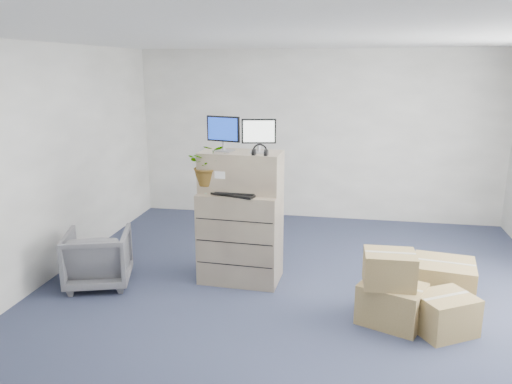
# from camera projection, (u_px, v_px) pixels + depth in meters

# --- Properties ---
(ground) EXTENTS (7.00, 7.00, 0.00)m
(ground) POSITION_uv_depth(u_px,v_px,m) (292.00, 313.00, 5.27)
(ground) COLOR #262C45
(ground) RESTS_ON ground
(wall_back) EXTENTS (6.00, 0.02, 2.80)m
(wall_back) POSITION_uv_depth(u_px,v_px,m) (317.00, 136.00, 8.26)
(wall_back) COLOR #B8B7AF
(wall_back) RESTS_ON ground
(filing_cabinet_lower) EXTENTS (0.97, 0.62, 1.10)m
(filing_cabinet_lower) POSITION_uv_depth(u_px,v_px,m) (241.00, 236.00, 5.96)
(filing_cabinet_lower) COLOR #86725C
(filing_cabinet_lower) RESTS_ON ground
(filing_cabinet_upper) EXTENTS (0.96, 0.52, 0.47)m
(filing_cabinet_upper) POSITION_uv_depth(u_px,v_px,m) (241.00, 172.00, 5.82)
(filing_cabinet_upper) COLOR #86725C
(filing_cabinet_upper) RESTS_ON filing_cabinet_lower
(monitor_left) EXTENTS (0.41, 0.20, 0.41)m
(monitor_left) POSITION_uv_depth(u_px,v_px,m) (223.00, 132.00, 5.74)
(monitor_left) COLOR #99999E
(monitor_left) RESTS_ON filing_cabinet_upper
(monitor_right) EXTENTS (0.39, 0.18, 0.39)m
(monitor_right) POSITION_uv_depth(u_px,v_px,m) (259.00, 134.00, 5.65)
(monitor_right) COLOR #99999E
(monitor_right) RESTS_ON filing_cabinet_upper
(headphones) EXTENTS (0.17, 0.03, 0.17)m
(headphones) POSITION_uv_depth(u_px,v_px,m) (260.00, 151.00, 5.53)
(headphones) COLOR black
(headphones) RESTS_ON filing_cabinet_upper
(keyboard) EXTENTS (0.56, 0.36, 0.03)m
(keyboard) POSITION_uv_depth(u_px,v_px,m) (235.00, 194.00, 5.69)
(keyboard) COLOR black
(keyboard) RESTS_ON filing_cabinet_lower
(mouse) EXTENTS (0.11, 0.07, 0.03)m
(mouse) POSITION_uv_depth(u_px,v_px,m) (263.00, 195.00, 5.64)
(mouse) COLOR silver
(mouse) RESTS_ON filing_cabinet_lower
(water_bottle) EXTENTS (0.08, 0.08, 0.28)m
(water_bottle) POSITION_uv_depth(u_px,v_px,m) (249.00, 180.00, 5.82)
(water_bottle) COLOR #92959A
(water_bottle) RESTS_ON filing_cabinet_lower
(phone_dock) EXTENTS (0.07, 0.06, 0.14)m
(phone_dock) POSITION_uv_depth(u_px,v_px,m) (239.00, 186.00, 5.90)
(phone_dock) COLOR silver
(phone_dock) RESTS_ON filing_cabinet_lower
(external_drive) EXTENTS (0.22, 0.19, 0.06)m
(external_drive) POSITION_uv_depth(u_px,v_px,m) (272.00, 188.00, 5.89)
(external_drive) COLOR black
(external_drive) RESTS_ON filing_cabinet_lower
(tissue_box) EXTENTS (0.30, 0.22, 0.10)m
(tissue_box) POSITION_uv_depth(u_px,v_px,m) (266.00, 183.00, 5.80)
(tissue_box) COLOR #418DDE
(tissue_box) RESTS_ON external_drive
(potted_plant) EXTENTS (0.55, 0.58, 0.46)m
(potted_plant) POSITION_uv_depth(u_px,v_px,m) (208.00, 170.00, 5.76)
(potted_plant) COLOR #9EB793
(potted_plant) RESTS_ON filing_cabinet_lower
(office_chair) EXTENTS (0.88, 0.85, 0.73)m
(office_chair) POSITION_uv_depth(u_px,v_px,m) (98.00, 255.00, 5.86)
(office_chair) COLOR slate
(office_chair) RESTS_ON ground
(cardboard_boxes) EXTENTS (1.34, 1.44, 0.76)m
(cardboard_boxes) POSITION_uv_depth(u_px,v_px,m) (422.00, 291.00, 5.16)
(cardboard_boxes) COLOR olive
(cardboard_boxes) RESTS_ON ground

